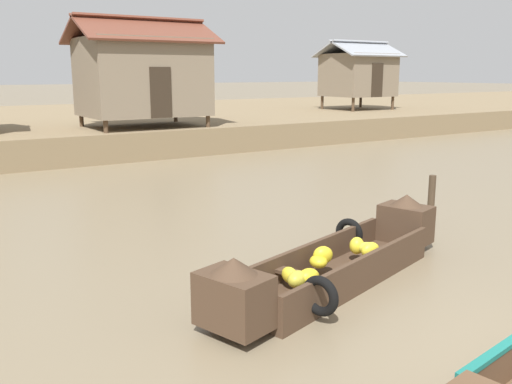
{
  "coord_description": "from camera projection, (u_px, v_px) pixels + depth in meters",
  "views": [
    {
      "loc": [
        -5.73,
        -1.78,
        3.05
      ],
      "look_at": [
        -0.17,
        6.82,
        0.86
      ],
      "focal_mm": 39.26,
      "sensor_mm": 36.0,
      "label": 1
    }
  ],
  "objects": [
    {
      "name": "ground_plane",
      "position": [
        190.0,
        203.0,
        13.35
      ],
      "size": [
        300.0,
        300.0,
        0.0
      ],
      "primitive_type": "plane",
      "color": "#7A6B51"
    },
    {
      "name": "riverbank_strip",
      "position": [
        35.0,
        127.0,
        26.93
      ],
      "size": [
        160.0,
        20.0,
        1.02
      ],
      "primitive_type": "cube",
      "color": "#7F6B4C",
      "rests_on": "ground"
    },
    {
      "name": "banana_boat",
      "position": [
        336.0,
        261.0,
        8.22
      ],
      "size": [
        5.09,
        2.41,
        0.97
      ],
      "color": "#473323",
      "rests_on": "ground"
    },
    {
      "name": "stilt_house_mid_right",
      "position": [
        143.0,
        75.0,
        21.16
      ],
      "size": [
        5.08,
        3.8,
        4.09
      ],
      "color": "#4C3826",
      "rests_on": "riverbank_strip"
    },
    {
      "name": "stilt_house_right",
      "position": [
        358.0,
        74.0,
        31.54
      ],
      "size": [
        4.09,
        3.49,
        3.81
      ],
      "color": "#4C3826",
      "rests_on": "riverbank_strip"
    },
    {
      "name": "mooring_post",
      "position": [
        431.0,
        201.0,
        11.28
      ],
      "size": [
        0.14,
        0.14,
        1.05
      ],
      "primitive_type": "cylinder",
      "color": "#423323",
      "rests_on": "ground"
    }
  ]
}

